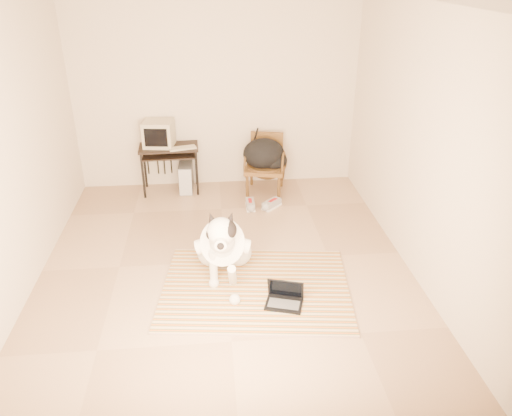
{
  "coord_description": "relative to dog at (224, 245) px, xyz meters",
  "views": [
    {
      "loc": [
        -0.11,
        -4.75,
        3.04
      ],
      "look_at": [
        0.32,
        -0.23,
        0.77
      ],
      "focal_mm": 35.0,
      "sensor_mm": 36.0,
      "label": 1
    }
  ],
  "objects": [
    {
      "name": "wall_left",
      "position": [
        -1.98,
        0.25,
        0.99
      ],
      "size": [
        0.0,
        4.5,
        4.5
      ],
      "primitive_type": "plane",
      "rotation": [
        1.57,
        0.0,
        1.57
      ],
      "color": "beige",
      "rests_on": "floor"
    },
    {
      "name": "sneaker_right",
      "position": [
        0.71,
        1.55,
        -0.31
      ],
      "size": [
        0.3,
        0.3,
        0.11
      ],
      "color": "white",
      "rests_on": "floor"
    },
    {
      "name": "floor",
      "position": [
        0.02,
        0.25,
        -0.36
      ],
      "size": [
        4.5,
        4.5,
        0.0
      ],
      "primitive_type": "plane",
      "color": "tan",
      "rests_on": "ground"
    },
    {
      "name": "computer_desk",
      "position": [
        -0.68,
        2.23,
        0.23
      ],
      "size": [
        0.84,
        0.49,
        0.68
      ],
      "color": "black",
      "rests_on": "floor"
    },
    {
      "name": "desk_keyboard",
      "position": [
        -0.48,
        2.11,
        0.34
      ],
      "size": [
        0.39,
        0.23,
        0.02
      ],
      "primitive_type": "cube",
      "rotation": [
        0.0,
        0.0,
        0.26
      ],
      "color": "tan",
      "rests_on": "computer_desk"
    },
    {
      "name": "crt_monitor",
      "position": [
        -0.8,
        2.28,
        0.5
      ],
      "size": [
        0.45,
        0.43,
        0.36
      ],
      "color": "tan",
      "rests_on": "computer_desk"
    },
    {
      "name": "laptop",
      "position": [
        0.57,
        -0.59,
        -0.28
      ],
      "size": [
        0.41,
        0.35,
        0.25
      ],
      "color": "black",
      "rests_on": "rug"
    },
    {
      "name": "wall_back",
      "position": [
        0.02,
        2.5,
        0.99
      ],
      "size": [
        4.5,
        0.0,
        4.5
      ],
      "primitive_type": "plane",
      "rotation": [
        1.57,
        0.0,
        0.0
      ],
      "color": "beige",
      "rests_on": "floor"
    },
    {
      "name": "wall_right",
      "position": [
        2.02,
        0.25,
        0.99
      ],
      "size": [
        0.0,
        4.5,
        4.5
      ],
      "primitive_type": "plane",
      "rotation": [
        1.57,
        0.0,
        -1.57
      ],
      "color": "beige",
      "rests_on": "floor"
    },
    {
      "name": "pc_tower",
      "position": [
        -0.46,
        2.24,
        -0.15
      ],
      "size": [
        0.2,
        0.45,
        0.41
      ],
      "color": "#4D4D4F",
      "rests_on": "floor"
    },
    {
      "name": "backpack",
      "position": [
        0.68,
        2.06,
        0.22
      ],
      "size": [
        0.62,
        0.48,
        0.43
      ],
      "color": "black",
      "rests_on": "rattan_chair"
    },
    {
      "name": "ceiling",
      "position": [
        0.02,
        0.25,
        2.34
      ],
      "size": [
        4.5,
        4.5,
        0.0
      ],
      "primitive_type": "plane",
      "rotation": [
        3.14,
        0.0,
        0.0
      ],
      "color": "white",
      "rests_on": "wall_back"
    },
    {
      "name": "rug",
      "position": [
        0.31,
        -0.3,
        -0.35
      ],
      "size": [
        2.06,
        1.67,
        0.02
      ],
      "color": "#BC6424",
      "rests_on": "floor"
    },
    {
      "name": "sneaker_left",
      "position": [
        0.41,
        1.57,
        -0.32
      ],
      "size": [
        0.11,
        0.29,
        0.1
      ],
      "color": "white",
      "rests_on": "floor"
    },
    {
      "name": "rattan_chair",
      "position": [
        0.68,
        2.13,
        0.05
      ],
      "size": [
        0.64,
        0.63,
        0.82
      ],
      "color": "brown",
      "rests_on": "floor"
    },
    {
      "name": "dog",
      "position": [
        0.0,
        0.0,
        0.0
      ],
      "size": [
        0.6,
        1.25,
        0.9
      ],
      "color": "silver",
      "rests_on": "rug"
    },
    {
      "name": "wall_front",
      "position": [
        0.02,
        -2.0,
        0.99
      ],
      "size": [
        4.5,
        0.0,
        4.5
      ],
      "primitive_type": "plane",
      "rotation": [
        -1.57,
        0.0,
        0.0
      ],
      "color": "beige",
      "rests_on": "floor"
    }
  ]
}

